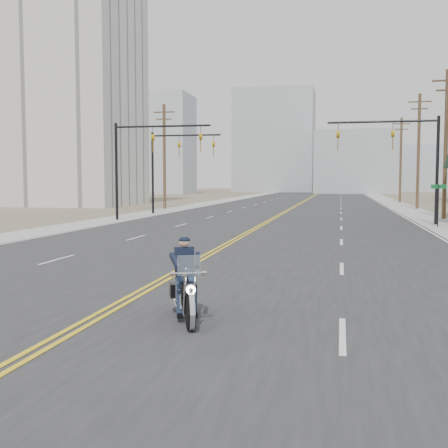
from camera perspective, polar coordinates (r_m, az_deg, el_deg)
road at (r=76.52m, az=8.05°, el=2.24°), size 20.00×200.00×0.01m
sidewalk_left at (r=78.11m, az=-0.40°, el=2.32°), size 3.00×200.00×0.01m
sidewalk_right at (r=76.64m, az=16.67°, el=2.10°), size 3.00×200.00×0.01m
traffic_mast_left at (r=40.80m, az=-8.26°, el=7.30°), size 7.10×0.26×7.00m
traffic_mast_right at (r=38.58m, az=17.91°, el=7.30°), size 7.10×0.26×7.00m
traffic_mast_far at (r=48.49m, az=-5.38°, el=6.78°), size 6.10×0.26×7.00m
street_sign at (r=36.79m, az=20.95°, el=2.49°), size 0.90×0.06×2.62m
utility_pole_c at (r=45.04m, az=21.61°, el=7.77°), size 2.20×0.30×11.00m
utility_pole_d at (r=59.87m, az=19.15°, el=7.17°), size 2.20×0.30×11.50m
utility_pole_e at (r=76.74m, az=17.51°, el=6.36°), size 2.20×0.30×11.00m
utility_pole_left at (r=57.09m, az=-6.08°, el=7.02°), size 2.20×0.30×10.50m
apartment_block at (r=70.64m, az=-16.76°, el=14.13°), size 18.00×14.00×30.00m
haze_bldg_a at (r=127.97m, az=-6.52°, el=8.03°), size 14.00×12.00×22.00m
haze_bldg_b at (r=131.41m, az=13.16°, el=6.11°), size 18.00×14.00×14.00m
haze_bldg_d at (r=147.63m, az=5.19°, el=8.33°), size 20.00×15.00×26.00m
haze_bldg_e at (r=157.62m, az=19.15°, el=5.31°), size 14.00×14.00×12.00m
haze_bldg_f at (r=147.05m, az=-10.26°, el=6.35°), size 12.00×12.00×16.00m
motorcyclist at (r=11.45m, az=-3.88°, el=-5.65°), size 1.67×2.37×1.70m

